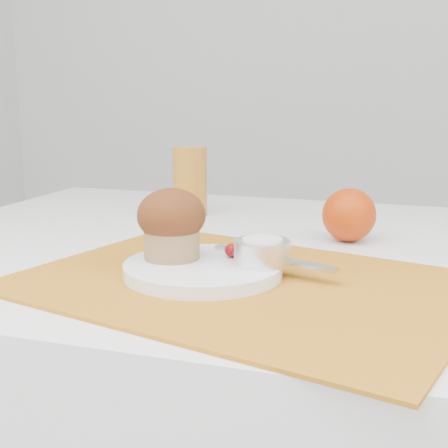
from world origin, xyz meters
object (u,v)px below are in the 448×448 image
(muffin, at_px, (172,223))
(juice_glass, at_px, (190,181))
(plate, at_px, (203,269))
(orange, at_px, (349,215))

(muffin, bearing_deg, juice_glass, 107.74)
(juice_glass, bearing_deg, plate, -66.67)
(plate, bearing_deg, muffin, 167.59)
(orange, xyz_separation_m, muffin, (-0.18, -0.24, 0.02))
(plate, relative_size, muffin, 2.19)
(orange, bearing_deg, plate, -119.60)
(plate, height_order, muffin, muffin)
(plate, distance_m, orange, 0.28)
(plate, bearing_deg, juice_glass, 113.33)
(orange, relative_size, muffin, 0.92)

